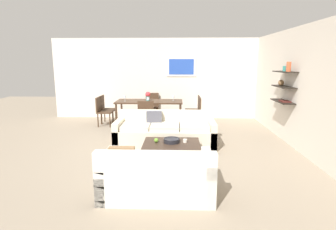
{
  "coord_description": "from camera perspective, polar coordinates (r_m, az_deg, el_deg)",
  "views": [
    {
      "loc": [
        0.37,
        -5.86,
        1.95
      ],
      "look_at": [
        0.15,
        0.2,
        0.75
      ],
      "focal_mm": 29.3,
      "sensor_mm": 36.0,
      "label": 1
    }
  ],
  "objects": [
    {
      "name": "ground_plane",
      "position": [
        6.19,
        -1.42,
        -7.18
      ],
      "size": [
        18.0,
        18.0,
        0.0
      ],
      "primitive_type": "plane",
      "color": "gray"
    },
    {
      "name": "back_wall_unit",
      "position": [
        9.41,
        1.71,
        7.56
      ],
      "size": [
        8.4,
        0.09,
        2.7
      ],
      "color": "silver",
      "rests_on": "ground"
    },
    {
      "name": "right_wall_shelf_unit",
      "position": [
        7.01,
        24.49,
        5.29
      ],
      "size": [
        0.34,
        8.2,
        2.7
      ],
      "color": "silver",
      "rests_on": "ground"
    },
    {
      "name": "sofa_beige",
      "position": [
        6.42,
        -0.62,
        -3.77
      ],
      "size": [
        2.29,
        0.9,
        0.78
      ],
      "color": "beige",
      "rests_on": "ground"
    },
    {
      "name": "loveseat_white",
      "position": [
        4.11,
        -2.39,
        -12.59
      ],
      "size": [
        1.63,
        0.9,
        0.78
      ],
      "color": "silver",
      "rests_on": "ground"
    },
    {
      "name": "coffee_table",
      "position": [
        5.38,
        0.73,
        -7.89
      ],
      "size": [
        1.1,
        0.91,
        0.38
      ],
      "color": "#38281E",
      "rests_on": "ground"
    },
    {
      "name": "decorative_bowl",
      "position": [
        5.38,
        0.78,
        -5.28
      ],
      "size": [
        0.32,
        0.32,
        0.08
      ],
      "color": "black",
      "rests_on": "coffee_table"
    },
    {
      "name": "candle_jar",
      "position": [
        5.4,
        3.56,
        -5.37
      ],
      "size": [
        0.08,
        0.08,
        0.06
      ],
      "primitive_type": "cylinder",
      "color": "silver",
      "rests_on": "coffee_table"
    },
    {
      "name": "apple_on_coffee_table",
      "position": [
        5.39,
        -2.45,
        -5.28
      ],
      "size": [
        0.09,
        0.09,
        0.09
      ],
      "primitive_type": "sphere",
      "color": "#669E2D",
      "rests_on": "coffee_table"
    },
    {
      "name": "dining_table",
      "position": [
        8.43,
        -3.89,
        2.53
      ],
      "size": [
        2.02,
        0.9,
        0.75
      ],
      "color": "#422D1E",
      "rests_on": "ground"
    },
    {
      "name": "dining_chair_right_near",
      "position": [
        8.23,
        5.84,
        1.02
      ],
      "size": [
        0.44,
        0.44,
        0.88
      ],
      "color": "#422D1E",
      "rests_on": "ground"
    },
    {
      "name": "dining_chair_foot",
      "position": [
        7.62,
        -4.53,
        0.23
      ],
      "size": [
        0.44,
        0.44,
        0.88
      ],
      "color": "#422D1E",
      "rests_on": "ground"
    },
    {
      "name": "dining_chair_head",
      "position": [
        9.3,
        -3.33,
        2.23
      ],
      "size": [
        0.44,
        0.44,
        0.88
      ],
      "color": "#422D1E",
      "rests_on": "ground"
    },
    {
      "name": "dining_chair_right_far",
      "position": [
        8.63,
        5.67,
        1.49
      ],
      "size": [
        0.44,
        0.44,
        0.88
      ],
      "color": "#422D1E",
      "rests_on": "ground"
    },
    {
      "name": "dining_chair_left_far",
      "position": [
        8.91,
        -12.83,
        1.57
      ],
      "size": [
        0.44,
        0.44,
        0.88
      ],
      "color": "#422D1E",
      "rests_on": "ground"
    },
    {
      "name": "dining_chair_left_near",
      "position": [
        8.53,
        -13.52,
        1.12
      ],
      "size": [
        0.44,
        0.44,
        0.88
      ],
      "color": "#422D1E",
      "rests_on": "ground"
    },
    {
      "name": "wine_glass_foot",
      "position": [
        8.02,
        -4.19,
        3.38
      ],
      "size": [
        0.08,
        0.08,
        0.16
      ],
      "color": "silver",
      "rests_on": "dining_table"
    },
    {
      "name": "wine_glass_right_far",
      "position": [
        8.47,
        1.11,
        3.78
      ],
      "size": [
        0.07,
        0.07,
        0.16
      ],
      "color": "silver",
      "rests_on": "dining_table"
    },
    {
      "name": "wine_glass_left_near",
      "position": [
        8.4,
        -8.96,
        3.71
      ],
      "size": [
        0.08,
        0.08,
        0.18
      ],
      "color": "silver",
      "rests_on": "dining_table"
    },
    {
      "name": "centerpiece_vase",
      "position": [
        8.46,
        -4.21,
        4.08
      ],
      "size": [
        0.16,
        0.16,
        0.27
      ],
      "color": "teal",
      "rests_on": "dining_table"
    }
  ]
}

